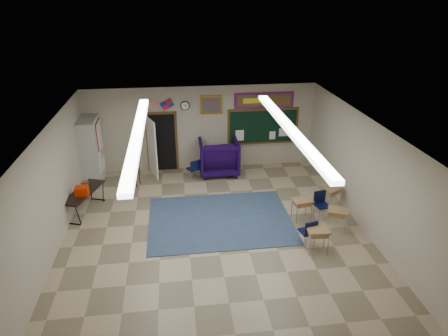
{
  "coord_description": "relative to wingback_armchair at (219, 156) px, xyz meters",
  "views": [
    {
      "loc": [
        -0.94,
        -8.84,
        6.02
      ],
      "look_at": [
        0.4,
        1.5,
        1.3
      ],
      "focal_mm": 32.0,
      "sensor_mm": 36.0,
      "label": 1
    }
  ],
  "objects": [
    {
      "name": "folding_table",
      "position": [
        -4.18,
        -2.2,
        -0.26
      ],
      "size": [
        1.04,
        1.7,
        0.92
      ],
      "rotation": [
        0.0,
        0.0,
        -0.34
      ],
      "color": "black",
      "rests_on": "floor"
    },
    {
      "name": "student_desk_front_left",
      "position": [
        1.95,
        -3.44,
        -0.26
      ],
      "size": [
        0.6,
        0.49,
        0.65
      ],
      "rotation": [
        0.0,
        0.0,
        0.17
      ],
      "color": "#9D7549",
      "rests_on": "floor"
    },
    {
      "name": "student_desk_back_left",
      "position": [
        1.87,
        -4.95,
        -0.26
      ],
      "size": [
        0.58,
        0.46,
        0.66
      ],
      "rotation": [
        0.0,
        0.0,
        -0.08
      ],
      "color": "#9D7549",
      "rests_on": "floor"
    },
    {
      "name": "ceiling",
      "position": [
        -0.53,
        -3.97,
        2.37
      ],
      "size": [
        8.0,
        9.0,
        0.04
      ],
      "primitive_type": "cube",
      "color": "silver",
      "rests_on": "back_wall"
    },
    {
      "name": "doorway",
      "position": [
        -2.04,
        0.38,
        0.43
      ],
      "size": [
        1.1,
        0.89,
        2.16
      ],
      "color": "black",
      "rests_on": "back_wall"
    },
    {
      "name": "fluorescent_strips",
      "position": [
        -0.53,
        -3.97,
        2.31
      ],
      "size": [
        3.86,
        6.0,
        0.1
      ],
      "primitive_type": null,
      "color": "white",
      "rests_on": "ceiling"
    },
    {
      "name": "storage_cabinet",
      "position": [
        -4.25,
        -0.12,
        0.47
      ],
      "size": [
        0.59,
        1.25,
        2.2
      ],
      "color": "#AAAAA6",
      "rests_on": "floor"
    },
    {
      "name": "wall_clock",
      "position": [
        -1.08,
        0.5,
        1.72
      ],
      "size": [
        0.32,
        0.05,
        0.32
      ],
      "color": "black",
      "rests_on": "back_wall"
    },
    {
      "name": "floor",
      "position": [
        -0.53,
        -3.97,
        -0.63
      ],
      "size": [
        9.0,
        9.0,
        0.0
      ],
      "primitive_type": "plane",
      "color": "tan",
      "rests_on": "ground"
    },
    {
      "name": "left_wall",
      "position": [
        -4.53,
        -3.97,
        0.87
      ],
      "size": [
        0.04,
        9.0,
        3.0
      ],
      "primitive_type": "cube",
      "color": "#A7A188",
      "rests_on": "floor"
    },
    {
      "name": "student_desk_back_right",
      "position": [
        2.73,
        -4.09,
        -0.27
      ],
      "size": [
        0.65,
        0.58,
        0.64
      ],
      "rotation": [
        0.0,
        0.0,
        -0.43
      ],
      "color": "#9D7549",
      "rests_on": "floor"
    },
    {
      "name": "back_wall",
      "position": [
        -0.53,
        0.53,
        0.87
      ],
      "size": [
        8.0,
        0.04,
        3.0
      ],
      "primitive_type": "cube",
      "color": "#A7A188",
      "rests_on": "floor"
    },
    {
      "name": "student_chair_reading",
      "position": [
        -0.93,
        -0.44,
        -0.25
      ],
      "size": [
        0.5,
        0.5,
        0.75
      ],
      "primitive_type": null,
      "rotation": [
        0.0,
        0.0,
        3.59
      ],
      "color": "black",
      "rests_on": "floor"
    },
    {
      "name": "wall_flags",
      "position": [
        -1.93,
        0.47,
        1.85
      ],
      "size": [
        1.16,
        0.06,
        0.7
      ],
      "primitive_type": null,
      "color": "red",
      "rests_on": "back_wall"
    },
    {
      "name": "chalkboard",
      "position": [
        1.67,
        0.49,
        0.84
      ],
      "size": [
        2.55,
        0.14,
        1.3
      ],
      "color": "#533817",
      "rests_on": "back_wall"
    },
    {
      "name": "student_chair_desk_a",
      "position": [
        1.71,
        -4.64,
        -0.24
      ],
      "size": [
        0.46,
        0.46,
        0.77
      ],
      "primitive_type": null,
      "rotation": [
        0.0,
        0.0,
        3.35
      ],
      "color": "black",
      "rests_on": "floor"
    },
    {
      "name": "area_rug",
      "position": [
        -0.33,
        -3.17,
        -0.62
      ],
      "size": [
        4.0,
        3.0,
        0.02
      ],
      "primitive_type": "cube",
      "color": "#334861",
      "rests_on": "floor"
    },
    {
      "name": "student_chair_desk_b",
      "position": [
        2.53,
        -3.44,
        -0.23
      ],
      "size": [
        0.46,
        0.46,
        0.8
      ],
      "primitive_type": null,
      "rotation": [
        0.0,
        0.0,
        0.18
      ],
      "color": "black",
      "rests_on": "floor"
    },
    {
      "name": "right_wall",
      "position": [
        3.47,
        -3.97,
        0.87
      ],
      "size": [
        0.04,
        9.0,
        3.0
      ],
      "primitive_type": "cube",
      "color": "#A7A188",
      "rests_on": "floor"
    },
    {
      "name": "wingback_armchair",
      "position": [
        0.0,
        0.0,
        0.0
      ],
      "size": [
        1.35,
        1.38,
        1.25
      ],
      "primitive_type": "imported",
      "rotation": [
        0.0,
        0.0,
        3.13
      ],
      "color": "black",
      "rests_on": "floor"
    },
    {
      "name": "bulletin_board",
      "position": [
        1.67,
        0.5,
        1.82
      ],
      "size": [
        2.1,
        0.05,
        0.55
      ],
      "color": "red",
      "rests_on": "back_wall"
    },
    {
      "name": "student_desk_front_right",
      "position": [
        3.03,
        -2.88,
        -0.26
      ],
      "size": [
        0.67,
        0.61,
        0.66
      ],
      "rotation": [
        0.0,
        0.0,
        0.45
      ],
      "color": "#9D7549",
      "rests_on": "floor"
    },
    {
      "name": "wooden_stool",
      "position": [
        -2.85,
        -0.62,
        -0.31
      ],
      "size": [
        0.35,
        0.35,
        0.61
      ],
      "color": "#473015",
      "rests_on": "floor"
    },
    {
      "name": "front_wall",
      "position": [
        -0.53,
        -8.47,
        0.87
      ],
      "size": [
        8.0,
        0.04,
        3.0
      ],
      "primitive_type": "cube",
      "color": "#A7A188",
      "rests_on": "floor"
    },
    {
      "name": "framed_art_print",
      "position": [
        -0.18,
        0.5,
        1.72
      ],
      "size": [
        0.75,
        0.05,
        0.65
      ],
      "color": "olive",
      "rests_on": "back_wall"
    }
  ]
}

